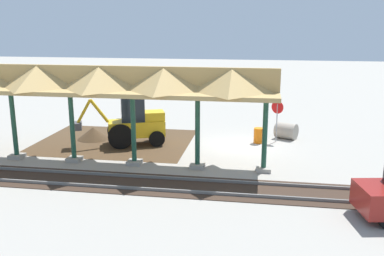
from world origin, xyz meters
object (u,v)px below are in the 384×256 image
Objects in this scene: stop_sign at (277,112)px; traffic_barrel at (258,136)px; backhoe at (134,123)px; concrete_pipe at (286,131)px.

stop_sign reaches higher than traffic_barrel.
backhoe is 3.46× the size of concrete_pipe.
concrete_pipe is at bearing -142.49° from traffic_barrel.
concrete_pipe is at bearing -127.35° from stop_sign.
backhoe is 7.32m from traffic_barrel.
concrete_pipe is at bearing -162.61° from backhoe.
stop_sign is 0.47× the size of backhoe.
backhoe is at bearing 13.37° from stop_sign.
stop_sign is 8.40m from backhoe.
stop_sign is 1.75m from traffic_barrel.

